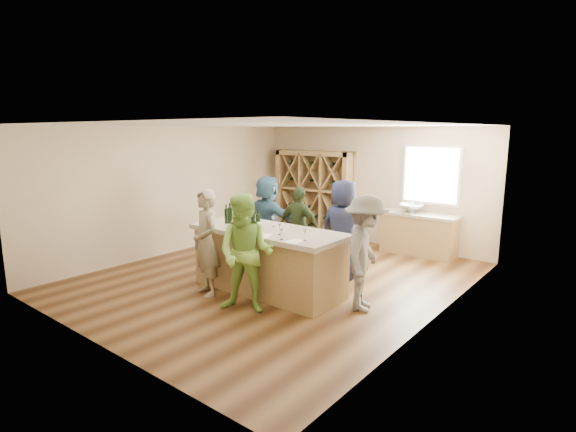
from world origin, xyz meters
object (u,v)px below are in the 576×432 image
Objects in this scene: person_far_right at (343,229)px; wine_bottle_f at (258,223)px; wine_bottle_c at (241,218)px; person_far_left at (268,217)px; wine_bottle_d at (237,220)px; person_near_right at (246,253)px; tasting_counter_base at (268,262)px; wine_bottle_a at (226,216)px; wine_bottle_b at (230,217)px; wine_rack at (314,194)px; wine_bottle_e at (253,220)px; person_server at (365,253)px; person_near_left at (206,243)px; person_far_mid at (299,227)px; sink at (411,208)px.

person_far_right is 6.12× the size of wine_bottle_f.
wine_bottle_c is 1.87m from person_far_left.
person_far_left reaches higher than wine_bottle_d.
person_near_right is 2.29m from person_far_right.
wine_bottle_a is at bearing -172.03° from tasting_counter_base.
wine_bottle_b reaches higher than wine_bottle_f.
wine_bottle_f is (0.05, -0.30, 0.73)m from tasting_counter_base.
wine_rack is 4.36m from wine_bottle_e.
person_near_left is at bearing 95.62° from person_server.
person_near_left reaches higher than wine_bottle_d.
wine_bottle_e reaches higher than tasting_counter_base.
wine_bottle_b is at bearing -152.24° from wine_bottle_c.
person_far_right reaches higher than wine_bottle_c.
wine_rack is 4.40m from wine_bottle_d.
wine_bottle_b is 0.18× the size of person_far_right.
wine_bottle_a is 0.92× the size of wine_bottle_e.
wine_bottle_e is 1.76m from person_far_right.
wine_bottle_c is at bearing 85.92° from person_far_mid.
wine_rack is 4.35m from tasting_counter_base.
wine_rack is 1.35× the size of person_far_mid.
wine_bottle_c is 0.13m from wine_bottle_d.
person_far_right is at bearing 52.02° from wine_bottle_b.
person_far_left reaches higher than person_far_mid.
person_near_right is (0.82, -0.73, -0.32)m from wine_bottle_c.
wine_bottle_c is at bearing 110.71° from wine_bottle_d.
wine_rack is 6.82× the size of wine_bottle_b.
person_far_right is (0.28, 2.27, 0.02)m from person_near_right.
wine_bottle_d is at bearing -69.29° from wine_bottle_c.
person_near_right is at bearing -64.04° from wine_bottle_f.
person_server is at bearing 11.36° from wine_bottle_c.
wine_bottle_a is at bearing 126.23° from person_near_left.
wine_bottle_d is (0.21, -0.04, -0.02)m from wine_bottle_b.
person_far_mid is at bearing 97.49° from wine_bottle_e.
wine_bottle_d reaches higher than tasting_counter_base.
tasting_counter_base is 1.46× the size of person_server.
wine_rack is 7.72× the size of wine_bottle_d.
person_server is (2.35, 0.52, -0.35)m from wine_bottle_b.
wine_bottle_b is 0.18× the size of person_server.
person_server is (2.18, 0.44, -0.34)m from wine_bottle_c.
person_near_right is (-0.53, -4.71, -0.11)m from sink.
wine_bottle_b is at bearing -28.05° from wine_bottle_a.
wine_bottle_c reaches higher than wine_bottle_e.
person_server reaches higher than sink.
wine_bottle_c is 0.97× the size of wine_bottle_f.
person_far_mid reaches higher than wine_bottle_f.
person_near_right reaches higher than wine_bottle_e.
wine_bottle_a is at bearing 178.40° from wine_bottle_e.
wine_bottle_a is 0.45m from wine_bottle_d.
person_near_right is (0.33, -0.88, 0.40)m from tasting_counter_base.
person_far_right reaches higher than sink.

